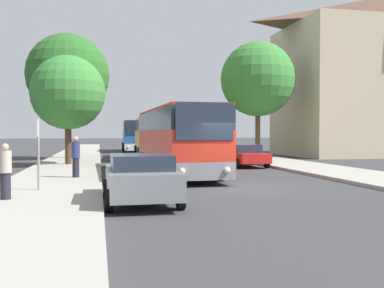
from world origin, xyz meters
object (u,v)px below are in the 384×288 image
object	(u,v)px
parked_car_right_far	(186,146)
bus_stop_sign	(38,145)
bus_front	(177,140)
pedestrian_waiting_far	(76,157)
parked_car_right_near	(245,155)
bus_rear	(135,135)
bus_middle	(153,137)
parked_car_left_curb	(141,178)
tree_right_near	(258,79)
tree_left_far	(68,75)
pedestrian_waiting_near	(5,171)
tree_left_near	(68,93)

from	to	relation	value
parked_car_right_far	bus_stop_sign	bearing A→B (deg)	69.53
bus_front	pedestrian_waiting_far	size ratio (longest dim) A/B	6.32
parked_car_right_near	bus_rear	bearing A→B (deg)	-78.73
bus_middle	bus_stop_sign	xyz separation A→B (m)	(-6.31, -19.73, -0.08)
parked_car_left_curb	tree_right_near	xyz separation A→B (m)	(11.55, 21.52, 5.70)
parked_car_right_far	tree_right_near	distance (m)	12.28
bus_front	bus_middle	xyz separation A→B (m)	(0.42, 13.57, 0.01)
tree_left_far	tree_right_near	bearing A→B (deg)	-5.71
tree_right_near	bus_front	bearing A→B (deg)	-125.34
pedestrian_waiting_near	tree_left_far	size ratio (longest dim) A/B	0.17
pedestrian_waiting_near	tree_left_far	bearing A→B (deg)	-0.06
bus_middle	bus_rear	world-z (taller)	bus_rear
parked_car_right_far	pedestrian_waiting_far	size ratio (longest dim) A/B	2.53
tree_left_far	bus_front	bearing A→B (deg)	-66.25
parked_car_left_curb	parked_car_right_far	distance (m)	32.52
parked_car_left_curb	parked_car_right_far	world-z (taller)	parked_car_left_curb
pedestrian_waiting_near	bus_stop_sign	bearing A→B (deg)	-17.03
pedestrian_waiting_near	tree_right_near	xyz separation A→B (m)	(15.48, 20.82, 5.50)
bus_stop_sign	tree_right_near	bearing A→B (deg)	51.69
parked_car_right_far	bus_stop_sign	xyz separation A→B (m)	(-10.80, -28.85, 0.92)
bus_front	parked_car_right_near	distance (m)	6.74
bus_rear	parked_car_left_curb	bearing A→B (deg)	-92.09
parked_car_right_far	pedestrian_waiting_far	world-z (taller)	pedestrian_waiting_far
pedestrian_waiting_far	bus_stop_sign	bearing A→B (deg)	-25.64
tree_left_near	parked_car_right_near	bearing A→B (deg)	-12.45
parked_car_right_far	pedestrian_waiting_near	size ratio (longest dim) A/B	2.77
parked_car_right_far	tree_right_near	xyz separation A→B (m)	(4.00, -10.11, 5.70)
parked_car_left_curb	pedestrian_waiting_near	distance (m)	3.99
parked_car_left_curb	bus_middle	bearing A→B (deg)	81.81
pedestrian_waiting_near	tree_left_near	bearing A→B (deg)	-2.33
bus_front	tree_right_near	distance (m)	16.12
bus_middle	tree_left_near	bearing A→B (deg)	-130.02
bus_rear	tree_left_near	distance (m)	22.47
parked_car_left_curb	pedestrian_waiting_far	world-z (taller)	pedestrian_waiting_far
bus_rear	pedestrian_waiting_near	size ratio (longest dim) A/B	6.26
pedestrian_waiting_near	pedestrian_waiting_far	distance (m)	6.53
bus_rear	tree_right_near	xyz separation A→B (m)	(8.82, -15.67, 4.68)
pedestrian_waiting_near	tree_left_far	world-z (taller)	tree_left_far
parked_car_right_near	pedestrian_waiting_far	distance (m)	11.74
parked_car_left_curb	bus_stop_sign	xyz separation A→B (m)	(-3.25, 2.78, 0.91)
bus_front	pedestrian_waiting_far	xyz separation A→B (m)	(-4.85, -1.95, -0.70)
pedestrian_waiting_near	pedestrian_waiting_far	bearing A→B (deg)	-14.34
pedestrian_waiting_near	tree_left_far	xyz separation A→B (m)	(0.36, 22.34, 5.63)
bus_front	pedestrian_waiting_near	distance (m)	10.57
bus_rear	pedestrian_waiting_far	size ratio (longest dim) A/B	5.73
bus_stop_sign	bus_front	bearing A→B (deg)	46.30
parked_car_left_curb	bus_stop_sign	distance (m)	4.37
bus_front	parked_car_right_near	bearing A→B (deg)	39.32
bus_rear	pedestrian_waiting_near	bearing A→B (deg)	-98.23
parked_car_right_far	bus_stop_sign	distance (m)	30.82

